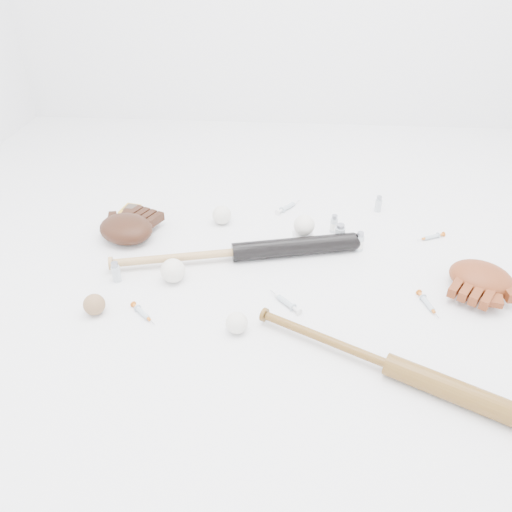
# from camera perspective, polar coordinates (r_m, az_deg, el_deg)

# --- Properties ---
(bat_dark) EXTENTS (0.90, 0.28, 0.07)m
(bat_dark) POSITION_cam_1_polar(r_m,az_deg,el_deg) (1.76, -2.41, 0.44)
(bat_dark) COLOR black
(bat_dark) RESTS_ON ground
(bat_wood) EXTENTS (0.76, 0.43, 0.06)m
(bat_wood) POSITION_cam_1_polar(r_m,az_deg,el_deg) (1.39, 14.97, -11.92)
(bat_wood) COLOR brown
(bat_wood) RESTS_ON ground
(glove_dark) EXTENTS (0.33, 0.33, 0.09)m
(glove_dark) POSITION_cam_1_polar(r_m,az_deg,el_deg) (1.93, -14.63, 3.08)
(glove_dark) COLOR #33190E
(glove_dark) RESTS_ON ground
(glove_tan) EXTENTS (0.33, 0.33, 0.09)m
(glove_tan) POSITION_cam_1_polar(r_m,az_deg,el_deg) (1.77, 24.33, -2.27)
(glove_tan) COLOR maroon
(glove_tan) RESTS_ON ground
(trading_card) EXTENTS (0.08, 0.10, 0.00)m
(trading_card) POSITION_cam_1_polar(r_m,az_deg,el_deg) (2.16, -14.23, 5.24)
(trading_card) COLOR gold
(trading_card) RESTS_ON ground
(pedestal) EXTENTS (0.08, 0.08, 0.04)m
(pedestal) POSITION_cam_1_polar(r_m,az_deg,el_deg) (1.86, 5.43, 1.98)
(pedestal) COLOR white
(pedestal) RESTS_ON ground
(baseball_on_pedestal) EXTENTS (0.08, 0.08, 0.08)m
(baseball_on_pedestal) POSITION_cam_1_polar(r_m,az_deg,el_deg) (1.83, 5.53, 3.53)
(baseball_on_pedestal) COLOR white
(baseball_on_pedestal) RESTS_ON pedestal
(baseball_left) EXTENTS (0.08, 0.08, 0.08)m
(baseball_left) POSITION_cam_1_polar(r_m,az_deg,el_deg) (1.68, -9.47, -1.66)
(baseball_left) COLOR white
(baseball_left) RESTS_ON ground
(baseball_upper) EXTENTS (0.08, 0.08, 0.08)m
(baseball_upper) POSITION_cam_1_polar(r_m,az_deg,el_deg) (1.98, -3.93, 4.70)
(baseball_upper) COLOR white
(baseball_upper) RESTS_ON ground
(baseball_mid) EXTENTS (0.07, 0.07, 0.07)m
(baseball_mid) POSITION_cam_1_polar(r_m,az_deg,el_deg) (1.46, -2.22, -7.64)
(baseball_mid) COLOR white
(baseball_mid) RESTS_ON ground
(baseball_aged) EXTENTS (0.07, 0.07, 0.07)m
(baseball_aged) POSITION_cam_1_polar(r_m,az_deg,el_deg) (1.60, -18.00, -5.30)
(baseball_aged) COLOR olive
(baseball_aged) RESTS_ON ground
(syringe_0) EXTENTS (0.12, 0.11, 0.02)m
(syringe_0) POSITION_cam_1_polar(r_m,az_deg,el_deg) (1.57, -12.83, -6.38)
(syringe_0) COLOR #ADBCC6
(syringe_0) RESTS_ON ground
(syringe_1) EXTENTS (0.12, 0.13, 0.02)m
(syringe_1) POSITION_cam_1_polar(r_m,az_deg,el_deg) (1.58, 3.41, -5.26)
(syringe_1) COLOR #ADBCC6
(syringe_1) RESTS_ON ground
(syringe_2) EXTENTS (0.12, 0.15, 0.02)m
(syringe_2) POSITION_cam_1_polar(r_m,az_deg,el_deg) (2.09, 3.65, 5.62)
(syringe_2) COLOR #ADBCC6
(syringe_2) RESTS_ON ground
(syringe_3) EXTENTS (0.06, 0.14, 0.02)m
(syringe_3) POSITION_cam_1_polar(r_m,az_deg,el_deg) (1.66, 19.03, -5.17)
(syringe_3) COLOR #ADBCC6
(syringe_3) RESTS_ON ground
(syringe_4) EXTENTS (0.13, 0.08, 0.02)m
(syringe_4) POSITION_cam_1_polar(r_m,az_deg,el_deg) (2.00, 19.41, 2.07)
(syringe_4) COLOR #ADBCC6
(syringe_4) RESTS_ON ground
(vial_0) EXTENTS (0.03, 0.03, 0.07)m
(vial_0) POSITION_cam_1_polar(r_m,az_deg,el_deg) (1.94, 8.90, 3.69)
(vial_0) COLOR silver
(vial_0) RESTS_ON ground
(vial_1) EXTENTS (0.03, 0.03, 0.07)m
(vial_1) POSITION_cam_1_polar(r_m,az_deg,el_deg) (2.12, 13.82, 5.82)
(vial_1) COLOR silver
(vial_1) RESTS_ON ground
(vial_2) EXTENTS (0.03, 0.03, 0.08)m
(vial_2) POSITION_cam_1_polar(r_m,az_deg,el_deg) (1.85, 11.75, 1.66)
(vial_2) COLOR silver
(vial_2) RESTS_ON ground
(vial_3) EXTENTS (0.04, 0.04, 0.09)m
(vial_3) POSITION_cam_1_polar(r_m,az_deg,el_deg) (1.86, 9.53, 2.38)
(vial_3) COLOR silver
(vial_3) RESTS_ON ground
(vial_4) EXTENTS (0.03, 0.03, 0.07)m
(vial_4) POSITION_cam_1_polar(r_m,az_deg,el_deg) (1.72, -15.71, -1.75)
(vial_4) COLOR silver
(vial_4) RESTS_ON ground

